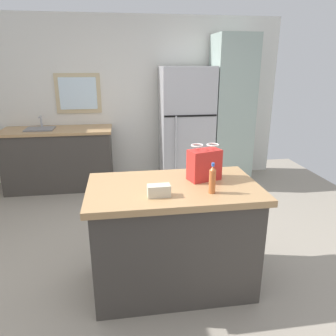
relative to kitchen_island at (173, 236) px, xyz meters
name	(u,v)px	position (x,y,z in m)	size (l,w,h in m)	color
ground	(139,271)	(-0.29, 0.21, -0.46)	(6.48, 6.48, 0.00)	#9E9384
back_wall	(125,101)	(-0.30, 2.90, 0.81)	(4.97, 0.13, 2.54)	silver
kitchen_island	(173,236)	(0.00, 0.00, 0.00)	(1.37, 0.81, 0.92)	#423D38
refrigerator	(186,127)	(0.62, 2.51, 0.44)	(0.79, 0.68, 1.80)	#B7B7BC
tall_cabinet	(231,111)	(1.33, 2.51, 0.67)	(0.60, 0.60, 2.26)	#9EB2A8
sink_counter	(59,158)	(-1.34, 2.52, 0.01)	(1.60, 0.65, 1.10)	#423D38
shopping_bag	(204,164)	(0.27, 0.10, 0.59)	(0.29, 0.21, 0.30)	red
small_box	(159,191)	(-0.14, -0.19, 0.50)	(0.17, 0.09, 0.09)	beige
bottle	(212,180)	(0.26, -0.19, 0.56)	(0.05, 0.05, 0.24)	#C66633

